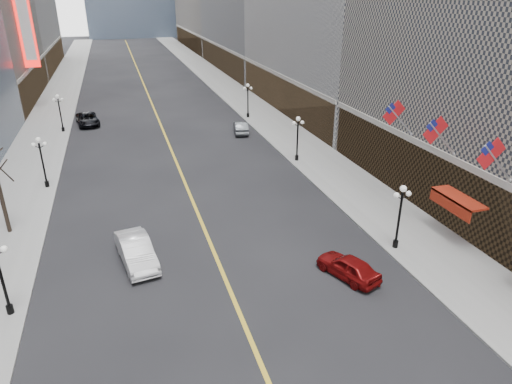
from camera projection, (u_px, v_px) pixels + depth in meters
sidewalk_east at (255, 110)px, 66.36m from camera, size 6.00×230.00×0.15m
sidewalk_west at (48, 125)px, 58.90m from camera, size 6.00×230.00×0.15m
lane_line at (151, 102)px, 71.40m from camera, size 0.25×200.00×0.02m
streetlamp_east_1 at (400, 210)px, 29.65m from camera, size 1.26×0.44×4.52m
streetlamp_east_2 at (298, 134)px, 45.39m from camera, size 1.26×0.44×4.52m
streetlamp_east_3 at (248, 97)px, 61.13m from camera, size 1.26×0.44×4.52m
streetlamp_west_2 at (42, 157)px, 39.11m from camera, size 1.26×0.44×4.52m
streetlamp_west_3 at (60, 109)px, 54.85m from camera, size 1.26×0.44×4.52m
flag_3 at (493, 156)px, 26.19m from camera, size 2.87×0.12×2.87m
flag_4 at (437, 132)px, 30.56m from camera, size 2.87×0.12×2.87m
flag_5 at (396, 115)px, 34.93m from camera, size 2.87×0.12×2.87m
awning_c at (456, 200)px, 30.73m from camera, size 1.40×4.00×0.93m
theatre_marquee at (25, 22)px, 62.31m from camera, size 2.00×0.55×12.00m
car_nb_mid at (136, 251)px, 28.94m from camera, size 2.64×5.42×1.71m
car_nb_far at (88, 119)px, 58.84m from camera, size 3.34×5.85×1.54m
car_sb_mid at (348, 267)px, 27.58m from camera, size 3.12×4.51×1.43m
car_sb_far at (241, 127)px, 55.52m from camera, size 2.34×4.70×1.48m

